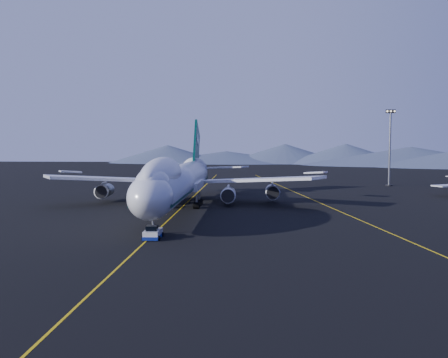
{
  "coord_description": "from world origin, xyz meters",
  "views": [
    {
      "loc": [
        14.08,
        -97.45,
        13.28
      ],
      "look_at": [
        8.78,
        2.75,
        6.0
      ],
      "focal_mm": 40.0,
      "sensor_mm": 36.0,
      "label": 1
    }
  ],
  "objects": [
    {
      "name": "ground",
      "position": [
        0.0,
        0.0,
        0.0
      ],
      "size": [
        500.0,
        500.0,
        0.0
      ],
      "primitive_type": "plane",
      "color": "black",
      "rests_on": "ground"
    },
    {
      "name": "taxiway_line_main",
      "position": [
        0.0,
        0.0,
        0.01
      ],
      "size": [
        0.25,
        220.0,
        0.01
      ],
      "primitive_type": "cube",
      "color": "yellow",
      "rests_on": "ground"
    },
    {
      "name": "taxiway_line_side",
      "position": [
        30.0,
        10.0,
        0.01
      ],
      "size": [
        28.08,
        198.09,
        0.01
      ],
      "primitive_type": "cube",
      "rotation": [
        0.0,
        0.0,
        0.14
      ],
      "color": "yellow",
      "rests_on": "ground"
    },
    {
      "name": "boeing_747",
      "position": [
        0.0,
        0.03,
        5.81
      ],
      "size": [
        59.62,
        72.43,
        19.37
      ],
      "color": "silver",
      "rests_on": "ground"
    },
    {
      "name": "pushback_tug",
      "position": [
        0.57,
        -29.5,
        0.6
      ],
      "size": [
        2.52,
        4.36,
        1.89
      ],
      "rotation": [
        0.0,
        0.0,
        0.0
      ],
      "color": "silver",
      "rests_on": "ground"
    },
    {
      "name": "floodlight_mast",
      "position": [
        56.98,
        58.8,
        11.9
      ],
      "size": [
        2.9,
        2.18,
        23.49
      ],
      "rotation": [
        0.0,
        0.0,
        -0.03
      ],
      "color": "black",
      "rests_on": "ground"
    }
  ]
}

